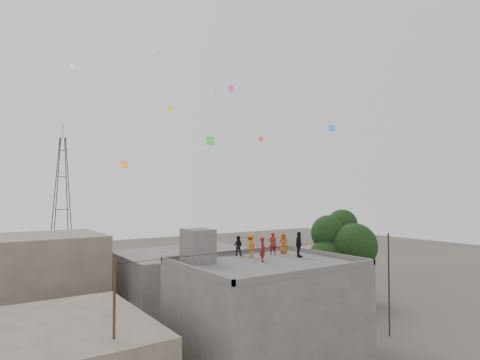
{
  "coord_description": "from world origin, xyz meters",
  "views": [
    {
      "loc": [
        -14.9,
        -18.96,
        10.23
      ],
      "look_at": [
        -0.33,
        2.27,
        11.13
      ],
      "focal_mm": 30.0,
      "sensor_mm": 36.0,
      "label": 1
    }
  ],
  "objects_px": {
    "person_red_adult": "(273,244)",
    "tree": "(342,252)",
    "stair_head_box": "(198,246)",
    "transmission_tower": "(62,202)",
    "person_dark_adult": "(299,244)"
  },
  "relations": [
    {
      "from": "person_red_adult",
      "to": "tree",
      "type": "bearing_deg",
      "value": -167.72
    },
    {
      "from": "stair_head_box",
      "to": "person_red_adult",
      "type": "distance_m",
      "value": 5.63
    },
    {
      "from": "person_red_adult",
      "to": "transmission_tower",
      "type": "bearing_deg",
      "value": -48.61
    },
    {
      "from": "person_dark_adult",
      "to": "stair_head_box",
      "type": "bearing_deg",
      "value": 131.66
    },
    {
      "from": "stair_head_box",
      "to": "person_dark_adult",
      "type": "distance_m",
      "value": 6.69
    },
    {
      "from": "stair_head_box",
      "to": "person_dark_adult",
      "type": "relative_size",
      "value": 1.21
    },
    {
      "from": "stair_head_box",
      "to": "person_dark_adult",
      "type": "height_order",
      "value": "stair_head_box"
    },
    {
      "from": "tree",
      "to": "transmission_tower",
      "type": "distance_m",
      "value": 41.12
    },
    {
      "from": "tree",
      "to": "person_red_adult",
      "type": "bearing_deg",
      "value": 160.57
    },
    {
      "from": "transmission_tower",
      "to": "person_dark_adult",
      "type": "height_order",
      "value": "transmission_tower"
    },
    {
      "from": "person_red_adult",
      "to": "stair_head_box",
      "type": "bearing_deg",
      "value": 29.07
    },
    {
      "from": "transmission_tower",
      "to": "person_dark_adult",
      "type": "bearing_deg",
      "value": -79.71
    },
    {
      "from": "stair_head_box",
      "to": "transmission_tower",
      "type": "relative_size",
      "value": 0.1
    },
    {
      "from": "transmission_tower",
      "to": "person_red_adult",
      "type": "bearing_deg",
      "value": -80.33
    },
    {
      "from": "tree",
      "to": "person_red_adult",
      "type": "relative_size",
      "value": 6.06
    }
  ]
}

